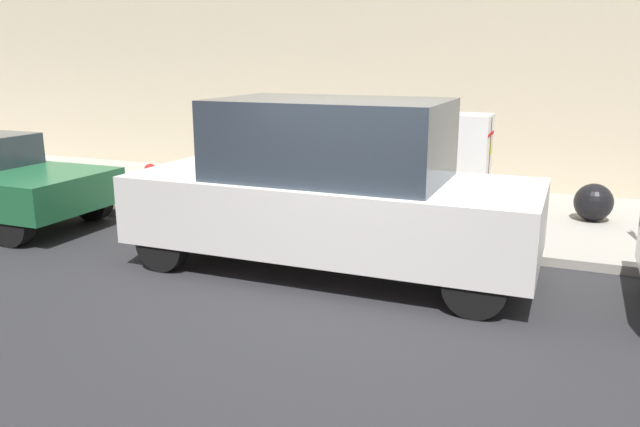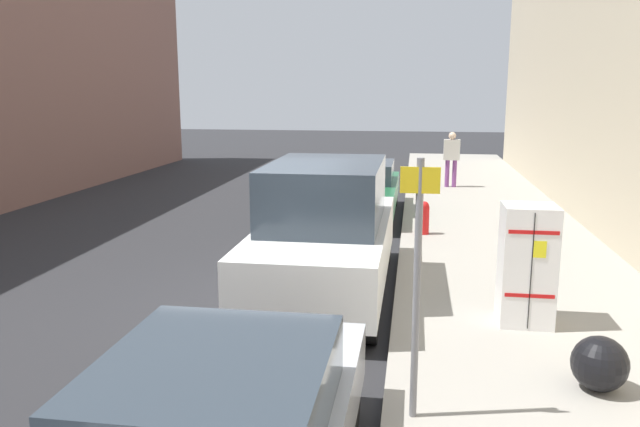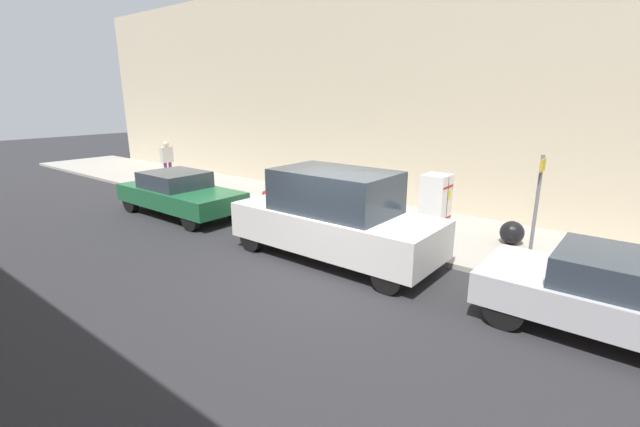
# 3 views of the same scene
# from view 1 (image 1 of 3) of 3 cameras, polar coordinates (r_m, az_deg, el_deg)

# --- Properties ---
(ground_plane) EXTENTS (80.00, 80.00, 0.00)m
(ground_plane) POSITION_cam_1_polar(r_m,az_deg,el_deg) (6.99, 2.42, -7.86)
(ground_plane) COLOR #28282B
(sidewalk_slab) EXTENTS (4.17, 44.00, 0.12)m
(sidewalk_slab) POSITION_cam_1_polar(r_m,az_deg,el_deg) (10.77, 9.94, 0.16)
(sidewalk_slab) COLOR #9E998E
(sidewalk_slab) RESTS_ON ground
(discarded_refrigerator) EXTENTS (0.70, 0.66, 1.63)m
(discarded_refrigerator) POSITION_cam_1_polar(r_m,az_deg,el_deg) (10.18, 13.34, 4.25)
(discarded_refrigerator) COLOR white
(discarded_refrigerator) RESTS_ON sidewalk_slab
(manhole_cover) EXTENTS (0.70, 0.70, 0.02)m
(manhole_cover) POSITION_cam_1_polar(r_m,az_deg,el_deg) (11.17, 2.96, 1.22)
(manhole_cover) COLOR #47443F
(manhole_cover) RESTS_ON sidewalk_slab
(fire_hydrant) EXTENTS (0.22, 0.22, 0.73)m
(fire_hydrant) POSITION_cam_1_polar(r_m,az_deg,el_deg) (11.12, -15.18, 2.62)
(fire_hydrant) COLOR red
(fire_hydrant) RESTS_ON sidewalk_slab
(trash_bag) EXTENTS (0.59, 0.59, 0.59)m
(trash_bag) POSITION_cam_1_polar(r_m,az_deg,el_deg) (10.62, 23.73, 0.95)
(trash_bag) COLOR black
(trash_bag) RESTS_ON sidewalk_slab
(parked_van_white) EXTENTS (1.96, 5.02, 2.13)m
(parked_van_white) POSITION_cam_1_polar(r_m,az_deg,el_deg) (7.69, 0.98, 2.37)
(parked_van_white) COLOR silver
(parked_van_white) RESTS_ON ground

